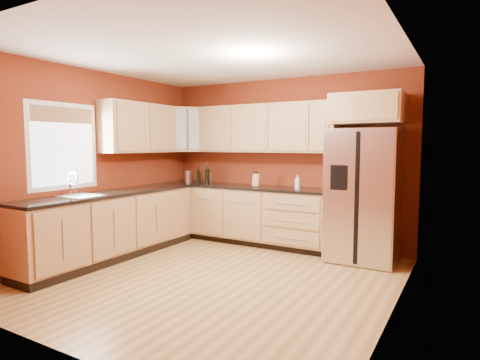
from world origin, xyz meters
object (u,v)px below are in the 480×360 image
at_px(canister_left, 208,178).
at_px(wine_bottle_a, 207,173).
at_px(knife_block, 256,180).
at_px(soap_dispenser, 297,182).
at_px(refrigerator, 364,195).

xyz_separation_m(canister_left, wine_bottle_a, (0.04, -0.09, 0.08)).
height_order(knife_block, soap_dispenser, soap_dispenser).
bearing_deg(refrigerator, canister_left, 177.33).
bearing_deg(refrigerator, soap_dispenser, 179.38).
relative_size(canister_left, wine_bottle_a, 0.53).
relative_size(canister_left, knife_block, 0.93).
height_order(refrigerator, canister_left, refrigerator).
relative_size(knife_block, soap_dispenser, 0.94).
bearing_deg(soap_dispenser, wine_bottle_a, 179.08).
xyz_separation_m(refrigerator, canister_left, (-2.62, 0.12, 0.12)).
xyz_separation_m(refrigerator, wine_bottle_a, (-2.58, 0.04, 0.20)).
bearing_deg(soap_dispenser, refrigerator, -0.62).
xyz_separation_m(canister_left, knife_block, (0.97, -0.10, 0.01)).
distance_m(wine_bottle_a, soap_dispenser, 1.62).
bearing_deg(knife_block, soap_dispenser, -9.53).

